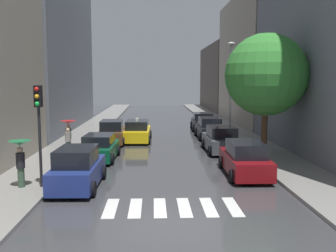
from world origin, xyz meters
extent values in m
cube|color=#3A3A3C|center=(0.00, 24.00, -0.02)|extent=(28.00, 72.00, 0.04)
cube|color=gray|center=(-6.50, 24.00, 0.07)|extent=(3.00, 72.00, 0.15)
cube|color=gray|center=(6.50, 24.00, 0.07)|extent=(3.00, 72.00, 0.15)
cube|color=silver|center=(-2.25, 1.76, 0.01)|extent=(0.45, 2.20, 0.01)
cube|color=silver|center=(-1.35, 1.76, 0.01)|extent=(0.45, 2.20, 0.01)
cube|color=silver|center=(-0.45, 1.76, 0.01)|extent=(0.45, 2.20, 0.01)
cube|color=silver|center=(0.45, 1.76, 0.01)|extent=(0.45, 2.20, 0.01)
cube|color=silver|center=(1.35, 1.76, 0.01)|extent=(0.45, 2.20, 0.01)
cube|color=silver|center=(2.25, 1.76, 0.01)|extent=(0.45, 2.20, 0.01)
cube|color=slate|center=(-11.00, 25.30, 9.49)|extent=(6.00, 19.89, 18.99)
cube|color=#9E9384|center=(11.00, 29.84, 6.77)|extent=(6.00, 17.86, 13.53)
cube|color=#564C47|center=(11.00, 49.10, 5.03)|extent=(6.00, 19.60, 10.05)
cube|color=navy|center=(-3.97, 4.60, 0.62)|extent=(1.85, 4.31, 0.89)
cube|color=black|center=(-3.97, 4.39, 1.43)|extent=(1.60, 2.38, 0.73)
cylinder|color=black|center=(-4.81, 6.03, 0.32)|extent=(0.23, 0.64, 0.64)
cylinder|color=black|center=(-3.06, 5.99, 0.32)|extent=(0.23, 0.64, 0.64)
cylinder|color=black|center=(-4.88, 3.21, 0.32)|extent=(0.23, 0.64, 0.64)
cylinder|color=black|center=(-3.12, 3.17, 0.32)|extent=(0.23, 0.64, 0.64)
cube|color=#0C4C2D|center=(-3.82, 10.46, 0.55)|extent=(1.96, 4.14, 0.74)
cube|color=black|center=(-3.83, 10.26, 1.23)|extent=(1.67, 2.30, 0.61)
cylinder|color=black|center=(-4.66, 11.84, 0.32)|extent=(0.25, 0.65, 0.64)
cylinder|color=black|center=(-2.87, 11.77, 0.32)|extent=(0.25, 0.65, 0.64)
cylinder|color=black|center=(-4.77, 9.16, 0.32)|extent=(0.25, 0.65, 0.64)
cylinder|color=black|center=(-2.99, 9.09, 0.32)|extent=(0.25, 0.65, 0.64)
cube|color=brown|center=(-3.74, 16.49, 0.60)|extent=(1.87, 4.45, 0.85)
cube|color=black|center=(-3.74, 16.27, 1.38)|extent=(1.61, 2.46, 0.70)
cylinder|color=black|center=(-4.66, 17.92, 0.32)|extent=(0.24, 0.65, 0.64)
cylinder|color=black|center=(-2.90, 17.96, 0.32)|extent=(0.24, 0.65, 0.64)
cylinder|color=black|center=(-4.58, 15.01, 0.32)|extent=(0.24, 0.65, 0.64)
cylinder|color=black|center=(-2.83, 15.05, 0.32)|extent=(0.24, 0.65, 0.64)
cube|color=maroon|center=(3.82, 6.52, 0.59)|extent=(1.87, 4.66, 0.84)
cube|color=black|center=(3.82, 6.29, 1.35)|extent=(1.62, 2.57, 0.68)
cylinder|color=black|center=(2.94, 8.06, 0.32)|extent=(0.23, 0.64, 0.64)
cylinder|color=black|center=(4.74, 8.03, 0.32)|extent=(0.23, 0.64, 0.64)
cylinder|color=black|center=(2.90, 5.00, 0.32)|extent=(0.23, 0.64, 0.64)
cylinder|color=black|center=(4.70, 4.98, 0.32)|extent=(0.23, 0.64, 0.64)
cube|color=#474C51|center=(3.73, 12.75, 0.60)|extent=(1.92, 4.42, 0.84)
cube|color=black|center=(3.73, 12.53, 1.36)|extent=(1.67, 2.44, 0.69)
cylinder|color=black|center=(2.78, 14.18, 0.32)|extent=(0.23, 0.64, 0.64)
cylinder|color=black|center=(4.63, 14.21, 0.32)|extent=(0.23, 0.64, 0.64)
cylinder|color=black|center=(2.83, 11.28, 0.32)|extent=(0.23, 0.64, 0.64)
cylinder|color=black|center=(4.68, 11.31, 0.32)|extent=(0.23, 0.64, 0.64)
cube|color=black|center=(3.84, 18.74, 0.59)|extent=(1.83, 4.25, 0.84)
cube|color=black|center=(3.84, 18.53, 1.35)|extent=(1.60, 2.34, 0.68)
cylinder|color=black|center=(2.93, 20.13, 0.32)|extent=(0.22, 0.64, 0.64)
cylinder|color=black|center=(4.73, 20.14, 0.32)|extent=(0.22, 0.64, 0.64)
cylinder|color=black|center=(2.95, 17.33, 0.32)|extent=(0.22, 0.64, 0.64)
cylinder|color=black|center=(4.75, 17.35, 0.32)|extent=(0.22, 0.64, 0.64)
cube|color=black|center=(3.98, 23.98, 0.57)|extent=(2.04, 4.29, 0.80)
cube|color=black|center=(3.97, 23.77, 1.30)|extent=(1.75, 2.38, 0.65)
cylinder|color=black|center=(3.07, 25.40, 0.32)|extent=(0.24, 0.65, 0.64)
cylinder|color=black|center=(4.97, 25.34, 0.32)|extent=(0.24, 0.65, 0.64)
cylinder|color=black|center=(2.98, 22.62, 0.32)|extent=(0.24, 0.65, 0.64)
cylinder|color=black|center=(4.88, 22.55, 0.32)|extent=(0.24, 0.65, 0.64)
cube|color=yellow|center=(-1.89, 17.36, 0.57)|extent=(1.96, 4.64, 0.80)
cube|color=black|center=(-1.90, 17.13, 1.30)|extent=(1.69, 2.57, 0.65)
cube|color=#F2EDCC|center=(-1.90, 17.13, 1.72)|extent=(0.21, 0.36, 0.18)
cylinder|color=black|center=(-2.78, 18.90, 0.32)|extent=(0.24, 0.65, 0.64)
cylinder|color=black|center=(-0.93, 18.85, 0.32)|extent=(0.24, 0.65, 0.64)
cylinder|color=black|center=(-2.86, 15.86, 0.32)|extent=(0.24, 0.65, 0.64)
cylinder|color=black|center=(-1.01, 15.82, 0.32)|extent=(0.24, 0.65, 0.64)
cylinder|color=navy|center=(-6.15, 12.85, 0.55)|extent=(0.28, 0.28, 0.79)
cylinder|color=#38513D|center=(-6.15, 12.85, 1.26)|extent=(0.36, 0.36, 0.63)
sphere|color=tan|center=(-6.15, 12.85, 1.70)|extent=(0.25, 0.25, 0.25)
cone|color=red|center=(-6.15, 12.85, 1.98)|extent=(0.99, 0.99, 0.20)
cylinder|color=#333338|center=(-6.15, 12.85, 1.62)|extent=(0.02, 0.02, 0.73)
cylinder|color=#38513D|center=(-5.93, 11.69, 0.53)|extent=(0.28, 0.28, 0.76)
cylinder|color=gray|center=(-5.93, 11.69, 1.21)|extent=(0.36, 0.36, 0.60)
sphere|color=tan|center=(-5.93, 11.69, 1.63)|extent=(0.24, 0.24, 0.24)
cylinder|color=#38513D|center=(-6.29, 4.21, 0.56)|extent=(0.28, 0.28, 0.82)
cylinder|color=black|center=(-6.29, 4.21, 1.30)|extent=(0.36, 0.36, 0.65)
sphere|color=tan|center=(-6.29, 4.21, 1.75)|extent=(0.26, 0.26, 0.26)
cone|color=#19723F|center=(-6.29, 4.21, 2.05)|extent=(0.92, 0.92, 0.20)
cylinder|color=#333338|center=(-6.29, 4.21, 1.67)|extent=(0.02, 0.02, 0.75)
cylinder|color=#513823|center=(5.87, 10.32, 1.55)|extent=(0.36, 0.36, 2.79)
sphere|color=#358333|center=(5.87, 10.32, 4.98)|extent=(4.79, 4.79, 4.79)
cylinder|color=black|center=(-5.45, 4.24, 1.85)|extent=(0.12, 0.12, 3.40)
cube|color=black|center=(-5.45, 4.24, 4.00)|extent=(0.30, 0.30, 0.90)
sphere|color=red|center=(-5.45, 4.06, 4.30)|extent=(0.18, 0.18, 0.18)
sphere|color=#F2A519|center=(-5.45, 4.06, 4.00)|extent=(0.18, 0.18, 0.18)
sphere|color=green|center=(-5.45, 4.06, 3.70)|extent=(0.18, 0.18, 0.18)
cylinder|color=#595B60|center=(5.55, 18.84, 3.78)|extent=(0.16, 0.16, 7.26)
ellipsoid|color=beige|center=(5.55, 18.84, 7.56)|extent=(0.60, 0.28, 0.24)
camera|label=1|loc=(-0.68, -11.91, 4.66)|focal=41.09mm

